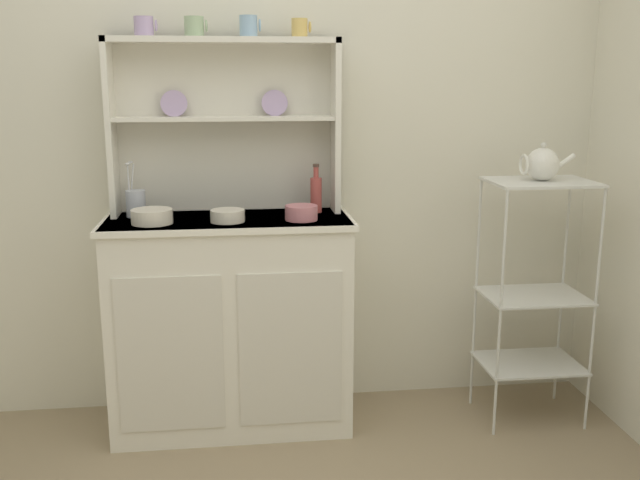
# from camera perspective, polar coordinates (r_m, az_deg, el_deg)

# --- Properties ---
(wall_back) EXTENTS (3.84, 0.05, 2.50)m
(wall_back) POSITION_cam_1_polar(r_m,az_deg,el_deg) (3.19, -6.50, 8.64)
(wall_back) COLOR silver
(wall_back) RESTS_ON ground
(hutch_cabinet) EXTENTS (1.01, 0.45, 0.91)m
(hutch_cabinet) POSITION_cam_1_polar(r_m,az_deg,el_deg) (3.10, -7.05, -6.35)
(hutch_cabinet) COLOR white
(hutch_cabinet) RESTS_ON ground
(hutch_shelf_unit) EXTENTS (0.95, 0.18, 0.72)m
(hutch_shelf_unit) POSITION_cam_1_polar(r_m,az_deg,el_deg) (3.09, -7.50, 9.93)
(hutch_shelf_unit) COLOR silver
(hutch_shelf_unit) RESTS_ON hutch_cabinet
(bakers_rack) EXTENTS (0.43, 0.32, 1.06)m
(bakers_rack) POSITION_cam_1_polar(r_m,az_deg,el_deg) (3.22, 16.56, -2.98)
(bakers_rack) COLOR silver
(bakers_rack) RESTS_ON ground
(cup_lilac_0) EXTENTS (0.09, 0.08, 0.08)m
(cup_lilac_0) POSITION_cam_1_polar(r_m,az_deg,el_deg) (3.07, -13.70, 16.05)
(cup_lilac_0) COLOR #B79ECC
(cup_lilac_0) RESTS_ON hutch_shelf_unit
(cup_sage_1) EXTENTS (0.09, 0.08, 0.08)m
(cup_sage_1) POSITION_cam_1_polar(r_m,az_deg,el_deg) (3.06, -9.87, 16.25)
(cup_sage_1) COLOR #9EB78E
(cup_sage_1) RESTS_ON hutch_shelf_unit
(cup_sky_2) EXTENTS (0.09, 0.07, 0.09)m
(cup_sky_2) POSITION_cam_1_polar(r_m,az_deg,el_deg) (3.05, -5.63, 16.43)
(cup_sky_2) COLOR #8EB2D1
(cup_sky_2) RESTS_ON hutch_shelf_unit
(cup_gold_3) EXTENTS (0.08, 0.07, 0.08)m
(cup_gold_3) POSITION_cam_1_polar(r_m,az_deg,el_deg) (3.07, -1.59, 16.38)
(cup_gold_3) COLOR #DBB760
(cup_gold_3) RESTS_ON hutch_shelf_unit
(bowl_mixing_large) EXTENTS (0.16, 0.16, 0.06)m
(bowl_mixing_large) POSITION_cam_1_polar(r_m,az_deg,el_deg) (2.92, -13.11, 1.82)
(bowl_mixing_large) COLOR silver
(bowl_mixing_large) RESTS_ON hutch_cabinet
(bowl_floral_medium) EXTENTS (0.14, 0.14, 0.05)m
(bowl_floral_medium) POSITION_cam_1_polar(r_m,az_deg,el_deg) (2.90, -7.30, 1.91)
(bowl_floral_medium) COLOR silver
(bowl_floral_medium) RESTS_ON hutch_cabinet
(bowl_cream_small) EXTENTS (0.13, 0.13, 0.06)m
(bowl_cream_small) POSITION_cam_1_polar(r_m,az_deg,el_deg) (2.92, -1.48, 2.17)
(bowl_cream_small) COLOR #D17A84
(bowl_cream_small) RESTS_ON hutch_cabinet
(jam_bottle) EXTENTS (0.05, 0.05, 0.21)m
(jam_bottle) POSITION_cam_1_polar(r_m,az_deg,el_deg) (3.07, -0.32, 3.71)
(jam_bottle) COLOR #B74C47
(jam_bottle) RESTS_ON hutch_cabinet
(utensil_jar) EXTENTS (0.08, 0.08, 0.23)m
(utensil_jar) POSITION_cam_1_polar(r_m,az_deg,el_deg) (3.07, -14.33, 2.86)
(utensil_jar) COLOR #B2B7C6
(utensil_jar) RESTS_ON hutch_cabinet
(porcelain_teapot) EXTENTS (0.23, 0.14, 0.16)m
(porcelain_teapot) POSITION_cam_1_polar(r_m,az_deg,el_deg) (3.12, 17.12, 5.74)
(porcelain_teapot) COLOR white
(porcelain_teapot) RESTS_ON bakers_rack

